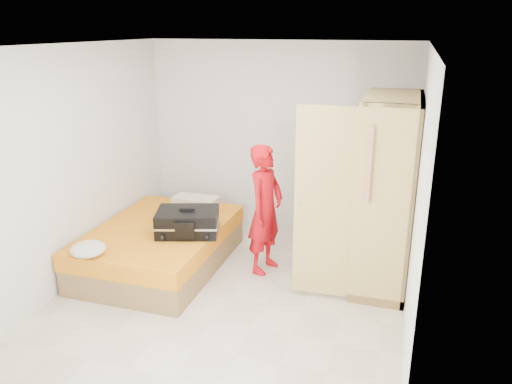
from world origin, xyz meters
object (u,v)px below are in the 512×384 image
(bed, at_px, (161,246))
(person, at_px, (265,209))
(wardrobe, at_px, (381,199))
(suitcase, at_px, (188,222))
(round_cushion, at_px, (88,249))

(bed, relative_size, person, 1.33)
(wardrobe, distance_m, suitcase, 2.17)
(wardrobe, relative_size, suitcase, 2.53)
(person, bearing_deg, wardrobe, -73.30)
(bed, relative_size, wardrobe, 0.96)
(person, bearing_deg, bed, 116.35)
(person, xyz_separation_m, round_cushion, (-1.57, -1.19, -0.19))
(wardrobe, bearing_deg, person, -176.53)
(wardrobe, xyz_separation_m, suitcase, (-2.10, -0.42, -0.36))
(bed, bearing_deg, person, 13.12)
(round_cushion, bearing_deg, wardrobe, 23.97)
(person, relative_size, suitcase, 1.83)
(bed, height_order, suitcase, suitcase)
(bed, distance_m, suitcase, 0.56)
(wardrobe, xyz_separation_m, round_cushion, (-2.84, -1.26, -0.43))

